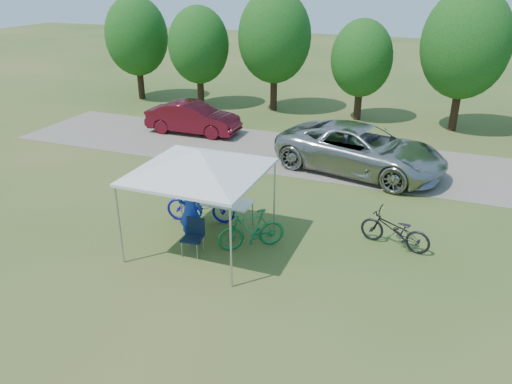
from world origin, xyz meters
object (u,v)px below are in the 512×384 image
folding_chair (194,233)px  minivan (360,149)px  sedan (193,118)px  bike_dark (395,230)px  cyclist (191,212)px  bike_green (251,229)px  folding_table (218,202)px  cooler (211,194)px  bike_blue (201,204)px

folding_chair → minivan: (2.97, 7.35, 0.31)m
minivan → sedan: size_ratio=1.44×
bike_dark → sedan: 12.20m
bike_dark → minivan: 5.53m
cyclist → bike_dark: 5.46m
bike_green → bike_dark: size_ratio=0.96×
folding_table → cooler: (-0.22, 0.00, 0.22)m
folding_table → bike_blue: size_ratio=0.95×
bike_blue → bike_dark: size_ratio=1.07×
cooler → cyclist: bearing=-92.5°
folding_table → bike_dark: size_ratio=1.02×
folding_table → sedan: 9.25m
cooler → bike_blue: (-0.39, 0.08, -0.44)m
folding_chair → minivan: size_ratio=0.15×
bike_green → sedan: 10.70m
bike_dark → sedan: bearing=-112.9°
bike_blue → minivan: bearing=-45.8°
folding_table → bike_green: (1.35, -0.85, -0.21)m
cooler → minivan: 6.61m
cooler → cyclist: 1.16m
folding_chair → sedan: size_ratio=0.22×
bike_blue → bike_green: bike_green is taller
cooler → minivan: size_ratio=0.08×
folding_table → sedan: (-4.92, 7.83, -0.04)m
folding_table → folding_chair: size_ratio=2.05×
cyclist → bike_blue: (-0.34, 1.23, -0.38)m
folding_table → folding_chair: 1.60m
folding_chair → sedan: 10.64m
cooler → minivan: minivan is taller
cyclist → bike_green: 1.69m
cooler → bike_dark: (5.11, 0.58, -0.48)m
folding_chair → bike_blue: (-0.65, 1.66, -0.02)m
cyclist → cooler: bearing=-101.8°
folding_chair → bike_green: bearing=25.0°
bike_blue → sedan: bearing=15.7°
folding_table → folding_chair: folding_chair is taller
cyclist → folding_table: bearing=-112.2°
minivan → folding_table: bearing=165.1°
cooler → sedan: size_ratio=0.12×
cooler → bike_green: (1.56, -0.85, -0.43)m
cooler → bike_blue: 0.59m
bike_blue → bike_green: 2.16m
bike_blue → bike_dark: 5.52m
sedan → folding_chair: bearing=-153.3°
bike_blue → sedan: 8.87m
folding_table → bike_dark: bearing=6.8°
cooler → bike_blue: size_ratio=0.24×
folding_chair → bike_blue: 1.78m
folding_chair → bike_green: 1.50m
bike_dark → folding_chair: bearing=-52.5°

